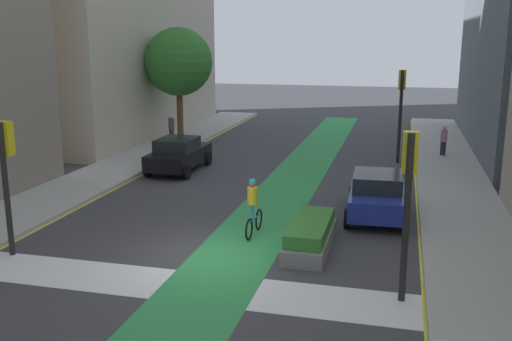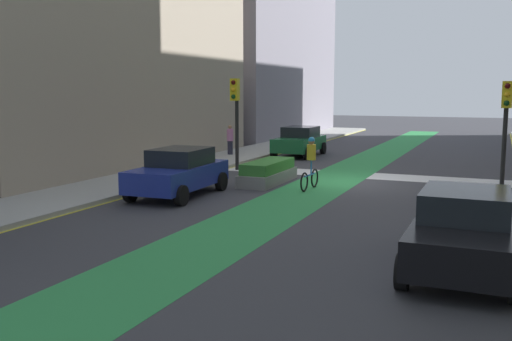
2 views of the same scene
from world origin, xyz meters
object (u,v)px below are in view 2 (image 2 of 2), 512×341
object	(u,v)px
traffic_signal_near_left	(506,113)
car_blue_right_far	(179,172)
pedestrian_sidewalk_right_a	(230,140)
median_planter	(268,172)
car_black_left_far	(464,231)
cyclist_in_lane	(311,162)
traffic_signal_near_right	(236,106)
car_green_right_near	(300,141)

from	to	relation	value
traffic_signal_near_left	car_blue_right_far	world-z (taller)	traffic_signal_near_left
pedestrian_sidewalk_right_a	median_planter	distance (m)	8.80
car_black_left_far	cyclist_in_lane	size ratio (longest dim) A/B	2.27
traffic_signal_near_right	car_blue_right_far	distance (m)	6.75
traffic_signal_near_right	median_planter	world-z (taller)	traffic_signal_near_right
traffic_signal_near_right	car_blue_right_far	xyz separation A→B (m)	(-0.90, 6.38, -2.01)
car_green_right_near	median_planter	size ratio (longest dim) A/B	1.25
traffic_signal_near_right	car_black_left_far	size ratio (longest dim) A/B	0.95
car_blue_right_far	traffic_signal_near_right	bearing A→B (deg)	-81.94
car_black_left_far	pedestrian_sidewalk_right_a	size ratio (longest dim) A/B	2.71
traffic_signal_near_right	pedestrian_sidewalk_right_a	size ratio (longest dim) A/B	2.58
traffic_signal_near_right	median_planter	bearing A→B (deg)	133.78
car_green_right_near	traffic_signal_near_right	bearing A→B (deg)	83.35
car_black_left_far	car_green_right_near	world-z (taller)	same
traffic_signal_near_left	car_blue_right_far	distance (m)	11.77
car_black_left_far	cyclist_in_lane	xyz separation A→B (m)	(5.57, -7.80, 0.17)
pedestrian_sidewalk_right_a	car_black_left_far	bearing A→B (deg)	128.64
car_black_left_far	car_blue_right_far	bearing A→B (deg)	-27.79
traffic_signal_near_right	car_green_right_near	distance (m)	6.81
traffic_signal_near_left	pedestrian_sidewalk_right_a	world-z (taller)	traffic_signal_near_left
traffic_signal_near_left	car_green_right_near	bearing A→B (deg)	-33.88
cyclist_in_lane	pedestrian_sidewalk_right_a	world-z (taller)	cyclist_in_lane
cyclist_in_lane	median_planter	world-z (taller)	cyclist_in_lane
car_black_left_far	car_blue_right_far	xyz separation A→B (m)	(9.21, -4.85, 0.00)
pedestrian_sidewalk_right_a	car_blue_right_far	bearing A→B (deg)	107.08
car_blue_right_far	median_planter	size ratio (longest dim) A/B	1.26
car_blue_right_far	cyclist_in_lane	size ratio (longest dim) A/B	2.30
median_planter	cyclist_in_lane	bearing A→B (deg)	160.24
car_green_right_near	median_planter	bearing A→B (deg)	101.54
car_green_right_near	cyclist_in_lane	xyz separation A→B (m)	(-3.78, 9.89, 0.17)
traffic_signal_near_right	median_planter	size ratio (longest dim) A/B	1.18
car_black_left_far	cyclist_in_lane	bearing A→B (deg)	-54.45
traffic_signal_near_right	car_blue_right_far	world-z (taller)	traffic_signal_near_right
car_green_right_near	median_planter	world-z (taller)	car_green_right_near
traffic_signal_near_left	traffic_signal_near_right	bearing A→B (deg)	-1.52
pedestrian_sidewalk_right_a	car_green_right_near	bearing A→B (deg)	-147.52
car_black_left_far	median_planter	distance (m)	11.31
cyclist_in_lane	traffic_signal_near_left	bearing A→B (deg)	-153.34
traffic_signal_near_left	car_black_left_far	bearing A→B (deg)	86.39
pedestrian_sidewalk_right_a	median_planter	xyz separation A→B (m)	(-5.05, 7.19, -0.53)
traffic_signal_near_right	traffic_signal_near_left	size ratio (longest dim) A/B	1.05
traffic_signal_near_left	car_black_left_far	xyz separation A→B (m)	(0.69, 10.94, -1.88)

